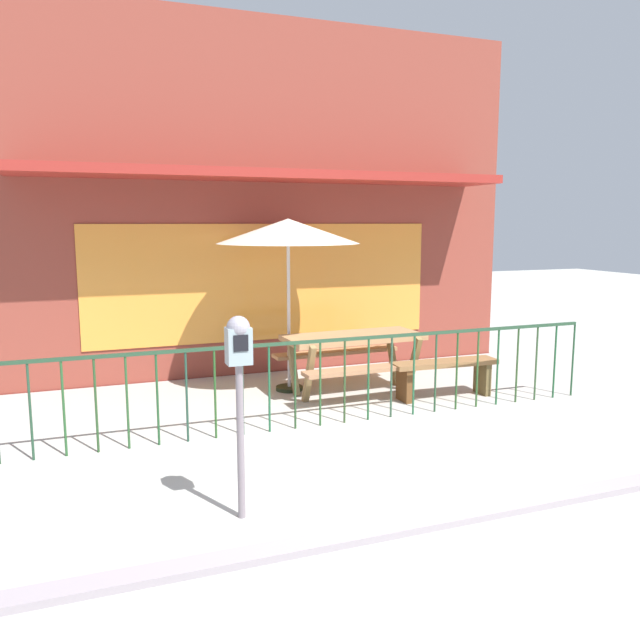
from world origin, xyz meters
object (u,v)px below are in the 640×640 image
(patio_umbrella, at_px, (288,232))
(parking_meter_near, at_px, (239,363))
(picnic_table_left, at_px, (353,347))
(patio_bench, at_px, (444,371))

(patio_umbrella, height_order, parking_meter_near, patio_umbrella)
(picnic_table_left, xyz_separation_m, patio_umbrella, (-0.75, 0.42, 1.48))
(picnic_table_left, xyz_separation_m, patio_bench, (0.99, -0.62, -0.26))
(picnic_table_left, bearing_deg, patio_bench, -32.16)
(patio_umbrella, relative_size, parking_meter_near, 1.46)
(picnic_table_left, height_order, patio_bench, picnic_table_left)
(picnic_table_left, relative_size, patio_bench, 1.31)
(picnic_table_left, relative_size, parking_meter_near, 1.19)
(picnic_table_left, bearing_deg, parking_meter_near, -126.83)
(picnic_table_left, distance_m, patio_umbrella, 1.71)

